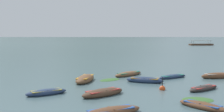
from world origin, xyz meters
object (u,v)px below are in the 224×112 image
Objects in this scene: mooring_buoy at (162,88)px; rowboat_7 at (204,88)px; rowboat_6 at (145,80)px; rowboat_1 at (218,76)px; rowboat_9 at (129,74)px; rowboat_8 at (46,92)px; ferry_0 at (201,44)px; rowboat_2 at (85,79)px; rowboat_0 at (173,77)px; rowboat_3 at (103,93)px; rowboat_10 at (202,106)px; rowboat_5 at (111,112)px.

rowboat_7 is at bearing 3.13° from mooring_buoy.
rowboat_6 is 3.53m from mooring_buoy.
rowboat_1 reaches higher than rowboat_9.
rowboat_9 is (-1.52, 3.99, -0.02)m from rowboat_6.
ferry_0 is at bearing 68.90° from rowboat_8.
rowboat_7 is (10.21, -3.27, -0.10)m from rowboat_2.
rowboat_9 is at bearing 57.43° from rowboat_8.
rowboat_0 is 2.91× the size of mooring_buoy.
rowboat_7 is (1.48, -5.81, -0.00)m from rowboat_0.
rowboat_8 is at bearing -179.86° from rowboat_3.
rowboat_2 reaches higher than rowboat_0.
rowboat_1 is 3.32× the size of mooring_buoy.
rowboat_3 is at bearing -121.50° from rowboat_6.
rowboat_6 is 1.20× the size of rowboat_8.
rowboat_10 reaches higher than rowboat_0.
rowboat_7 is at bearing -34.75° from rowboat_6.
rowboat_0 is at bearing 104.32° from rowboat_7.
rowboat_6 is 1.29× the size of rowboat_10.
rowboat_10 is at bearing -112.92° from rowboat_1.
ferry_0 reaches higher than rowboat_5.
ferry_0 is at bearing 72.96° from mooring_buoy.
rowboat_10 is at bearing -71.38° from mooring_buoy.
rowboat_5 is (3.22, -10.29, -0.06)m from rowboat_2.
rowboat_2 is 5.67m from rowboat_9.
rowboat_3 is at bearing 0.14° from rowboat_8.
mooring_buoy is (4.59, 2.21, -0.08)m from rowboat_3.
rowboat_7 is (7.91, 2.39, -0.05)m from rowboat_3.
rowboat_1 is 6.91m from rowboat_7.
rowboat_9 reaches higher than rowboat_7.
rowboat_9 reaches higher than rowboat_10.
mooring_buoy reaches higher than rowboat_9.
ferry_0 is (29.02, 105.43, 0.30)m from rowboat_10.
rowboat_0 is 0.95× the size of rowboat_5.
rowboat_7 is at bearing 73.32° from rowboat_10.
mooring_buoy is at bearing -176.87° from rowboat_7.
rowboat_8 is (-4.22, -0.01, -0.03)m from rowboat_3.
rowboat_10 is (-4.83, -11.41, -0.08)m from rowboat_1.
rowboat_0 is 10.42m from rowboat_3.
rowboat_9 is at bearing 42.82° from rowboat_2.
rowboat_9 is (6.09, 9.53, 0.02)m from rowboat_8.
rowboat_5 is at bearing -113.24° from rowboat_0.
mooring_buoy is at bearing -107.02° from rowboat_0.
rowboat_2 is 5.69m from rowboat_6.
rowboat_0 is 11.12m from rowboat_10.
rowboat_6 is 5.51m from rowboat_7.
ferry_0 is (34.42, 107.14, 0.27)m from rowboat_5.
rowboat_6 is at bearing -108.23° from ferry_0.
rowboat_2 is 3.53× the size of mooring_buoy.
rowboat_2 reaches higher than rowboat_7.
ferry_0 is (24.19, 94.02, 0.23)m from rowboat_1.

